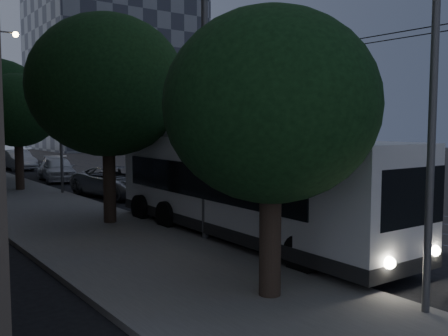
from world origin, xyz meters
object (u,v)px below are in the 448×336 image
at_px(pickup_silver, 117,182).
at_px(car_white_c, 18,160).
at_px(car_white_b, 54,167).
at_px(car_white_d, 2,158).
at_px(car_white_a, 58,169).
at_px(streetlamp_near, 216,47).
at_px(trolleybus, 239,185).

relative_size(pickup_silver, car_white_c, 1.14).
relative_size(car_white_b, car_white_d, 1.03).
relative_size(car_white_b, car_white_c, 1.00).
bearing_deg(car_white_a, streetlamp_near, -82.73).
xyz_separation_m(trolleybus, car_white_d, (0.19, 32.29, -0.91)).
xyz_separation_m(car_white_b, car_white_c, (-0.65, 6.85, 0.09)).
bearing_deg(car_white_b, streetlamp_near, -75.39).
distance_m(trolleybus, car_white_c, 29.17).
distance_m(car_white_d, streetlamp_near, 32.58).
bearing_deg(streetlamp_near, car_white_c, 87.16).
distance_m(trolleybus, pickup_silver, 10.86).
xyz_separation_m(car_white_b, car_white_d, (-1.13, 10.00, 0.09)).
height_order(trolleybus, car_white_c, trolleybus).
relative_size(car_white_b, streetlamp_near, 0.48).
bearing_deg(car_white_a, trolleybus, -80.43).
relative_size(car_white_a, car_white_b, 0.96).
height_order(car_white_a, car_white_b, car_white_a).
distance_m(car_white_a, car_white_c, 9.80).
bearing_deg(pickup_silver, car_white_d, 81.01).
relative_size(car_white_d, streetlamp_near, 0.47).
bearing_deg(car_white_b, car_white_d, 116.44).
distance_m(trolleybus, car_white_b, 22.36).
bearing_deg(pickup_silver, car_white_a, 80.15).
xyz_separation_m(pickup_silver, streetlamp_near, (-1.53, -10.66, 5.15)).
distance_m(car_white_c, car_white_d, 3.19).
bearing_deg(trolleybus, pickup_silver, 87.49).
xyz_separation_m(car_white_b, streetlamp_near, (-2.09, -22.16, 5.21)).
xyz_separation_m(trolleybus, car_white_a, (0.66, 19.34, -0.91)).
bearing_deg(car_white_c, car_white_b, -87.13).
xyz_separation_m(car_white_a, car_white_b, (0.66, 2.95, -0.09)).
bearing_deg(car_white_d, car_white_c, -79.34).
distance_m(pickup_silver, car_white_c, 18.35).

